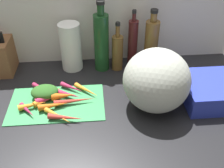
{
  "coord_description": "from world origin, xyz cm",
  "views": [
    {
      "loc": [
        9.21,
        -89.63,
        76.78
      ],
      "look_at": [
        16.75,
        -0.46,
        9.89
      ],
      "focal_mm": 41.69,
      "sensor_mm": 36.0,
      "label": 1
    }
  ],
  "objects": [
    {
      "name": "carrot_9",
      "position": [
        -19.81,
        -5.33,
        1.93
      ],
      "size": [
        8.24,
        9.25,
        2.26
      ],
      "primitive_type": "cone",
      "rotation": [
        0.0,
        1.57,
        -0.88
      ],
      "color": "#B2264C",
      "rests_on": "cutting_board"
    },
    {
      "name": "carrot_1",
      "position": [
        -4.95,
        2.32,
        2.6
      ],
      "size": [
        10.7,
        4.34,
        3.59
      ],
      "primitive_type": "cone",
      "rotation": [
        0.0,
        1.57,
        0.07
      ],
      "color": "orange",
      "rests_on": "cutting_board"
    },
    {
      "name": "ground_plane",
      "position": [
        0.0,
        0.0,
        -1.5
      ],
      "size": [
        170.0,
        80.0,
        3.0
      ],
      "primitive_type": "cube",
      "color": "black"
    },
    {
      "name": "carrot_11",
      "position": [
        -3.07,
        3.61,
        2.22
      ],
      "size": [
        11.78,
        7.36,
        2.85
      ],
      "primitive_type": "cone",
      "rotation": [
        0.0,
        1.57,
        -0.42
      ],
      "color": "#B2264C",
      "rests_on": "cutting_board"
    },
    {
      "name": "bottle_2",
      "position": [
        30.27,
        30.84,
        12.9
      ],
      "size": [
        5.06,
        5.06,
        30.4
      ],
      "color": "#471919",
      "rests_on": "ground_plane"
    },
    {
      "name": "bottle_0",
      "position": [
        13.8,
        27.59,
        15.76
      ],
      "size": [
        7.58,
        7.58,
        36.52
      ],
      "color": "#19421E",
      "rests_on": "ground_plane"
    },
    {
      "name": "carrot_4",
      "position": [
        -9.08,
        -3.65,
        2.35
      ],
      "size": [
        12.87,
        5.23,
        3.09
      ],
      "primitive_type": "cone",
      "rotation": [
        0.0,
        1.57,
        0.17
      ],
      "color": "orange",
      "rests_on": "cutting_board"
    },
    {
      "name": "bottle_1",
      "position": [
        21.84,
        26.69,
        10.03
      ],
      "size": [
        5.73,
        5.73,
        26.14
      ],
      "color": "brown",
      "rests_on": "ground_plane"
    },
    {
      "name": "carrot_6",
      "position": [
        -13.8,
        8.17,
        1.86
      ],
      "size": [
        13.82,
        11.71,
        2.12
      ],
      "primitive_type": "cone",
      "rotation": [
        0.0,
        1.57,
        -0.68
      ],
      "color": "#B2264C",
      "rests_on": "cutting_board"
    },
    {
      "name": "paper_towel_roll",
      "position": [
        -1.9,
        29.5,
        12.47
      ],
      "size": [
        10.74,
        10.74,
        24.94
      ],
      "primitive_type": "cylinder",
      "color": "white",
      "rests_on": "ground_plane"
    },
    {
      "name": "carrot_0",
      "position": [
        -3.3,
        -11.32,
        2.08
      ],
      "size": [
        14.75,
        5.47,
        2.56
      ],
      "primitive_type": "cone",
      "rotation": [
        0.0,
        1.57,
        -0.21
      ],
      "color": "red",
      "rests_on": "cutting_board"
    },
    {
      "name": "wall_back",
      "position": [
        0.0,
        38.5,
        30.0
      ],
      "size": [
        170.0,
        3.0,
        60.0
      ],
      "primitive_type": "cube",
      "color": "silver",
      "rests_on": "ground_plane"
    },
    {
      "name": "dish_rack",
      "position": [
        62.83,
        -2.36,
        4.76
      ],
      "size": [
        28.62,
        24.52,
        9.53
      ],
      "primitive_type": "cube",
      "color": "#2838AD",
      "rests_on": "ground_plane"
    },
    {
      "name": "carrot_5",
      "position": [
        5.34,
        6.41,
        1.95
      ],
      "size": [
        11.71,
        11.09,
        2.31
      ],
      "primitive_type": "cone",
      "rotation": [
        0.0,
        1.57,
        -0.75
      ],
      "color": "orange",
      "rests_on": "cutting_board"
    },
    {
      "name": "carrot_10",
      "position": [
        -10.3,
        2.24,
        2.32
      ],
      "size": [
        14.46,
        8.96,
        3.05
      ],
      "primitive_type": "cone",
      "rotation": [
        0.0,
        1.57,
        0.44
      ],
      "color": "#B2264C",
      "rests_on": "cutting_board"
    },
    {
      "name": "carrot_12",
      "position": [
        -6.57,
        -9.91,
        1.89
      ],
      "size": [
        12.3,
        10.57,
        2.17
      ],
      "primitive_type": "cone",
      "rotation": [
        0.0,
        1.57,
        -0.68
      ],
      "color": "orange",
      "rests_on": "cutting_board"
    },
    {
      "name": "carrot_7",
      "position": [
        -18.15,
        -2.49,
        2.18
      ],
      "size": [
        11.94,
        5.84,
        2.76
      ],
      "primitive_type": "cone",
      "rotation": [
        0.0,
        1.57,
        0.28
      ],
      "color": "orange",
      "rests_on": "cutting_board"
    },
    {
      "name": "bottle_3",
      "position": [
        39.18,
        27.07,
        13.66
      ],
      "size": [
        7.08,
        7.08,
        31.82
      ],
      "color": "brown",
      "rests_on": "ground_plane"
    },
    {
      "name": "carrot_3",
      "position": [
        0.46,
        -1.0,
        2.08
      ],
      "size": [
        17.95,
        4.49,
        2.56
      ],
      "primitive_type": "cone",
      "rotation": [
        0.0,
        1.57,
        0.11
      ],
      "color": "red",
      "rests_on": "cutting_board"
    },
    {
      "name": "cutting_board",
      "position": [
        -7.98,
        -0.41,
        0.4
      ],
      "size": [
        41.98,
        24.93,
        0.8
      ],
      "primitive_type": "cube",
      "color": "#338C4C",
      "rests_on": "ground_plane"
    },
    {
      "name": "carrot_8",
      "position": [
        -1.54,
        8.85,
        2.02
      ],
      "size": [
        11.39,
        8.66,
        2.44
      ],
      "primitive_type": "cone",
      "rotation": [
        0.0,
        1.57,
        -0.58
      ],
      "color": "#B2264C",
      "rests_on": "cutting_board"
    },
    {
      "name": "carrot_2",
      "position": [
        -11.97,
        3.45,
        2.13
      ],
      "size": [
        12.85,
        13.6,
        2.66
      ],
      "primitive_type": "cone",
      "rotation": [
        0.0,
        1.57,
        0.83
      ],
      "color": "orange",
      "rests_on": "cutting_board"
    },
    {
      "name": "winter_squash",
      "position": [
        34.97,
        -4.28,
        13.47
      ],
      "size": [
        28.1,
        28.04,
        26.93
      ],
      "primitive_type": "ellipsoid",
      "color": "#B2B7A8",
      "rests_on": "ground_plane"
    },
    {
      "name": "carrot_greens_pile",
      "position": [
        -13.51,
        4.87,
        3.41
      ],
      "size": [
        12.36,
        9.51,
        5.23
      ],
      "primitive_type": "ellipsoid",
      "color": "#2D6023",
      "rests_on": "cutting_board"
    },
    {
      "name": "knife_block",
      "position": [
        -36.57,
        29.86,
        9.13
      ],
      "size": [
        9.47,
        17.06,
        23.02
      ],
      "color": "brown",
      "rests_on": "ground_plane"
    }
  ]
}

